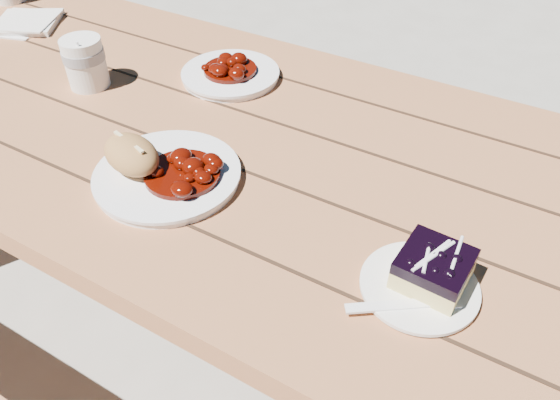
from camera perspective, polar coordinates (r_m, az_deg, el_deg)
The scene contains 13 objects.
ground at distance 1.66m, azimuth -7.83°, elevation -13.54°, with size 60.00×60.00×0.00m, color #9C978D.
picnic_table at distance 1.23m, azimuth -10.32°, elevation 2.45°, with size 2.00×1.55×0.75m.
main_plate at distance 0.96m, azimuth -11.67°, elevation 2.47°, with size 0.25×0.25×0.02m, color white.
goulash_stew at distance 0.93m, azimuth -10.29°, elevation 3.45°, with size 0.13×0.13×0.04m, color #4B0A02, non-canonical shape.
bread_roll at distance 0.96m, azimuth -15.27°, elevation 4.61°, with size 0.12×0.08×0.06m, color #AD7A42.
dessert_plate at distance 0.79m, azimuth 14.32°, elevation -8.81°, with size 0.16×0.16×0.01m, color white.
blueberry_cake at distance 0.78m, azimuth 15.75°, elevation -6.88°, with size 0.10×0.10×0.05m.
fork_dessert at distance 0.75m, azimuth 11.57°, elevation -10.74°, with size 0.03×0.16×0.01m, color white, non-canonical shape.
coffee_cup at distance 1.26m, azimuth -19.68°, elevation 13.34°, with size 0.08×0.08×0.11m, color white.
napkin_stack at distance 1.62m, azimuth -24.89°, elevation 16.47°, with size 0.15×0.15×0.01m, color white.
fork_table at distance 1.58m, azimuth -26.81°, elevation 14.99°, with size 0.03×0.16×0.01m, color white, non-canonical shape.
second_plate at distance 1.24m, azimuth -5.20°, elevation 12.87°, with size 0.21×0.21×0.02m, color white.
second_stew at distance 1.23m, azimuth -5.28°, elevation 14.06°, with size 0.12×0.12×0.04m, color #4B0A02, non-canonical shape.
Camera 1 is at (0.66, -0.70, 1.35)m, focal length 35.00 mm.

